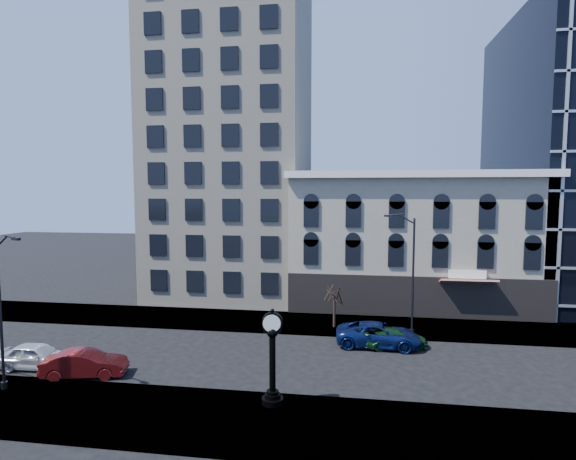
% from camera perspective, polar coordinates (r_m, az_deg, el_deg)
% --- Properties ---
extents(ground, '(160.00, 160.00, 0.00)m').
position_cam_1_polar(ground, '(30.34, -5.03, -15.85)').
color(ground, black).
rests_on(ground, ground).
extents(sidewalk_far, '(160.00, 6.00, 0.12)m').
position_cam_1_polar(sidewalk_far, '(37.74, -2.17, -11.53)').
color(sidewalk_far, gray).
rests_on(sidewalk_far, ground).
extents(sidewalk_near, '(160.00, 6.00, 0.12)m').
position_cam_1_polar(sidewalk_near, '(23.27, -9.96, -22.50)').
color(sidewalk_near, gray).
rests_on(sidewalk_near, ground).
extents(cream_tower, '(15.90, 15.40, 42.50)m').
position_cam_1_polar(cream_tower, '(48.93, -7.13, 14.98)').
color(cream_tower, beige).
rests_on(cream_tower, ground).
extents(victorian_row, '(22.60, 11.19, 12.50)m').
position_cam_1_polar(victorian_row, '(44.06, 15.30, -1.44)').
color(victorian_row, '#A09984').
rests_on(victorian_row, ground).
extents(street_clock, '(1.10, 1.10, 4.86)m').
position_cam_1_polar(street_clock, '(23.32, -1.99, -16.28)').
color(street_clock, black).
rests_on(street_clock, sidewalk_near).
extents(street_lamp_near, '(2.10, 1.04, 8.57)m').
position_cam_1_polar(street_lamp_near, '(27.76, -32.35, -4.47)').
color(street_lamp_near, black).
rests_on(street_lamp_near, sidewalk_near).
extents(street_lamp_far, '(2.38, 0.48, 9.18)m').
position_cam_1_polar(street_lamp_far, '(34.04, 14.57, -1.47)').
color(street_lamp_far, black).
rests_on(street_lamp_far, sidewalk_far).
extents(bare_tree_far, '(2.38, 2.38, 4.08)m').
position_cam_1_polar(bare_tree_far, '(35.56, 5.92, -7.37)').
color(bare_tree_far, '#312118').
rests_on(bare_tree_far, sidewalk_far).
extents(car_near_a, '(4.61, 2.08, 1.54)m').
position_cam_1_polar(car_near_a, '(32.24, -29.30, -13.76)').
color(car_near_a, silver).
rests_on(car_near_a, ground).
extents(car_near_b, '(4.93, 2.75, 1.54)m').
position_cam_1_polar(car_near_b, '(29.66, -24.40, -15.19)').
color(car_near_b, maroon).
rests_on(car_near_b, ground).
extents(car_far_a, '(5.97, 2.92, 1.63)m').
position_cam_1_polar(car_far_a, '(32.63, 11.44, -12.90)').
color(car_far_a, '#0C194C').
rests_on(car_far_a, ground).
extents(car_far_b, '(4.79, 2.74, 1.31)m').
position_cam_1_polar(car_far_b, '(32.63, 13.40, -13.23)').
color(car_far_b, '#143F1E').
rests_on(car_far_b, ground).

